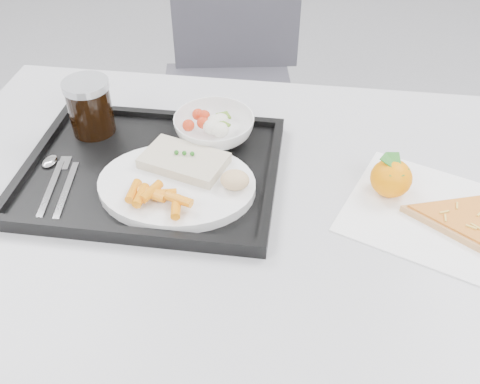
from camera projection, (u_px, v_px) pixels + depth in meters
table at (251, 225)px, 0.97m from camera, size 1.20×0.80×0.75m
chair at (231, 63)px, 1.74m from camera, size 0.49×0.49×0.93m
tray at (152, 171)px, 0.96m from camera, size 0.45×0.35×0.03m
dinner_plate at (177, 185)px, 0.91m from camera, size 0.27×0.27×0.02m
fish_fillet at (184, 161)px, 0.93m from camera, size 0.16×0.12×0.03m
bread_roll at (235, 180)px, 0.88m from camera, size 0.06×0.05×0.03m
salad_bowl at (214, 128)px, 1.01m from camera, size 0.15×0.15×0.05m
cola_glass at (90, 106)px, 1.01m from camera, size 0.09×0.09×0.11m
cutlery at (56, 177)px, 0.94m from camera, size 0.09×0.17×0.01m
napkin at (426, 212)px, 0.89m from camera, size 0.32×0.31×0.00m
tangerine at (391, 178)px, 0.91m from camera, size 0.09×0.09×0.07m
pizza_slice at (461, 219)px, 0.87m from camera, size 0.22×0.22×0.02m
carrot_pile at (156, 196)px, 0.86m from camera, size 0.11×0.07×0.02m
salad_contents at (212, 123)px, 1.01m from camera, size 0.09×0.07×0.03m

